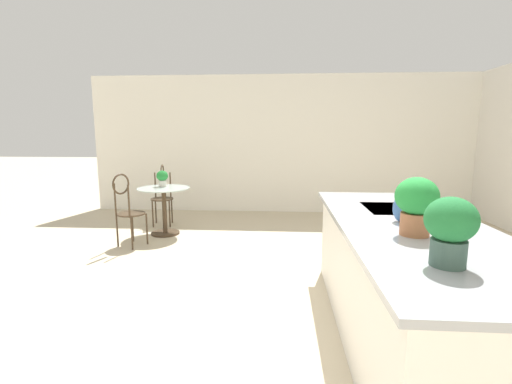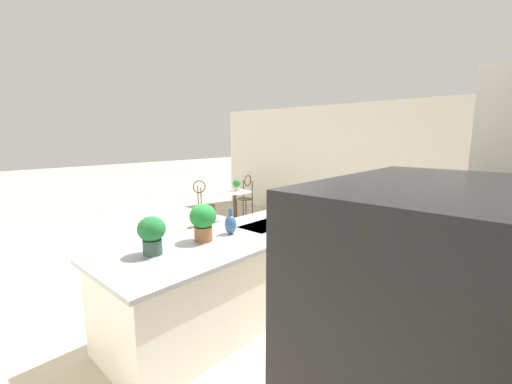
% 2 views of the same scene
% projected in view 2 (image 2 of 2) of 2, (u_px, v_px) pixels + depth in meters
% --- Properties ---
extents(ground_plane, '(40.00, 40.00, 0.00)m').
position_uv_depth(ground_plane, '(205.00, 283.00, 4.37)').
color(ground_plane, beige).
extents(wall_left_window, '(0.12, 7.80, 2.70)m').
position_uv_depth(wall_left_window, '(351.00, 165.00, 7.25)').
color(wall_left_window, silver).
rests_on(wall_left_window, ground).
extents(kitchen_island, '(2.80, 1.06, 0.92)m').
position_uv_depth(kitchen_island, '(232.00, 276.00, 3.51)').
color(kitchen_island, white).
rests_on(kitchen_island, ground).
extents(back_counter_run, '(2.44, 0.64, 1.52)m').
position_uv_depth(back_counter_run, '(510.00, 331.00, 2.46)').
color(back_counter_run, white).
rests_on(back_counter_run, ground).
extents(bistro_table, '(0.80, 0.80, 0.74)m').
position_uv_depth(bistro_table, '(235.00, 204.00, 7.34)').
color(bistro_table, '#3D2D1E').
rests_on(bistro_table, ground).
extents(chair_near_window, '(0.52, 0.50, 1.04)m').
position_uv_depth(chair_near_window, '(204.00, 201.00, 7.04)').
color(chair_near_window, '#3D2D1E').
rests_on(chair_near_window, ground).
extents(chair_by_island, '(0.51, 0.44, 1.04)m').
position_uv_depth(chair_by_island, '(246.00, 194.00, 7.92)').
color(chair_by_island, '#3D2D1E').
rests_on(chair_by_island, ground).
extents(sink_faucet, '(0.02, 0.02, 0.22)m').
position_uv_depth(sink_faucet, '(276.00, 219.00, 3.70)').
color(sink_faucet, '#B2B5BA').
rests_on(sink_faucet, kitchen_island).
extents(potted_plant_on_table, '(0.18, 0.18, 0.25)m').
position_uv_depth(potted_plant_on_table, '(237.00, 184.00, 7.40)').
color(potted_plant_on_table, beige).
rests_on(potted_plant_on_table, bistro_table).
extents(potted_plant_counter_far, '(0.25, 0.25, 0.35)m').
position_uv_depth(potted_plant_counter_far, '(152.00, 233.00, 2.86)').
color(potted_plant_counter_far, '#385147').
rests_on(potted_plant_counter_far, kitchen_island).
extents(potted_plant_counter_near, '(0.27, 0.27, 0.38)m').
position_uv_depth(potted_plant_counter_near, '(203.00, 220.00, 3.23)').
color(potted_plant_counter_near, '#9E603D').
rests_on(potted_plant_counter_near, kitchen_island).
extents(vase_on_counter, '(0.13, 0.13, 0.29)m').
position_uv_depth(vase_on_counter, '(230.00, 224.00, 3.49)').
color(vase_on_counter, '#386099').
rests_on(vase_on_counter, kitchen_island).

